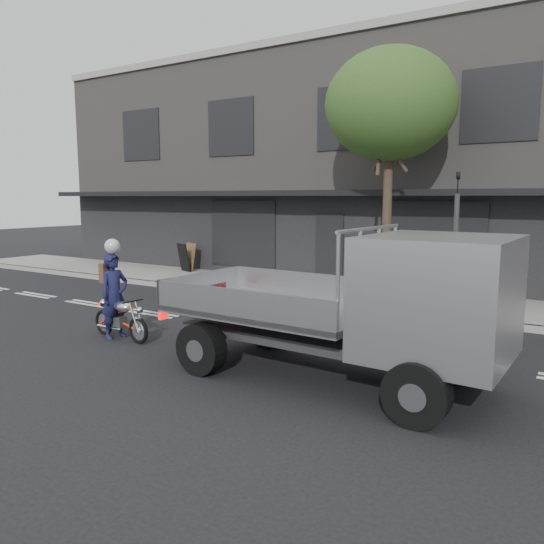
% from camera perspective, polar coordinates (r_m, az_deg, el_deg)
% --- Properties ---
extents(ground, '(80.00, 80.00, 0.00)m').
position_cam_1_polar(ground, '(12.23, -4.83, -5.78)').
color(ground, black).
rests_on(ground, ground).
extents(sidewalk, '(32.00, 3.20, 0.15)m').
position_cam_1_polar(sidewalk, '(16.14, 5.26, -2.13)').
color(sidewalk, gray).
rests_on(sidewalk, ground).
extents(kerb, '(32.00, 0.20, 0.15)m').
position_cam_1_polar(kerb, '(14.75, 2.44, -3.07)').
color(kerb, gray).
rests_on(kerb, ground).
extents(building_main, '(26.00, 10.00, 8.00)m').
position_cam_1_polar(building_main, '(22.00, 13.35, 10.66)').
color(building_main, slate).
rests_on(building_main, ground).
extents(street_tree, '(3.40, 3.40, 6.74)m').
position_cam_1_polar(street_tree, '(14.74, 12.61, 17.07)').
color(street_tree, '#382B21').
rests_on(street_tree, ground).
extents(traffic_light_pole, '(0.12, 0.12, 3.50)m').
position_cam_1_polar(traffic_light_pole, '(13.22, 19.06, 2.11)').
color(traffic_light_pole, '#2D2D30').
rests_on(traffic_light_pole, ground).
extents(motorcycle, '(1.70, 0.50, 0.88)m').
position_cam_1_polar(motorcycle, '(11.44, -16.00, -4.73)').
color(motorcycle, black).
rests_on(motorcycle, ground).
extents(rider, '(0.48, 0.68, 1.78)m').
position_cam_1_polar(rider, '(11.47, -16.58, -2.49)').
color(rider, '#16183F').
rests_on(rider, ground).
extents(flatbed_ute, '(5.47, 2.40, 2.50)m').
position_cam_1_polar(flatbed_ute, '(7.96, 13.99, -2.99)').
color(flatbed_ute, black).
rests_on(flatbed_ute, ground).
extents(construction_barrier, '(1.50, 0.90, 0.79)m').
position_cam_1_polar(construction_barrier, '(14.42, 19.44, -1.90)').
color(construction_barrier, yellow).
rests_on(construction_barrier, sidewalk).
extents(sandwich_board, '(0.78, 0.65, 1.05)m').
position_cam_1_polar(sandwich_board, '(20.10, -9.48, 1.54)').
color(sandwich_board, black).
rests_on(sandwich_board, sidewalk).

